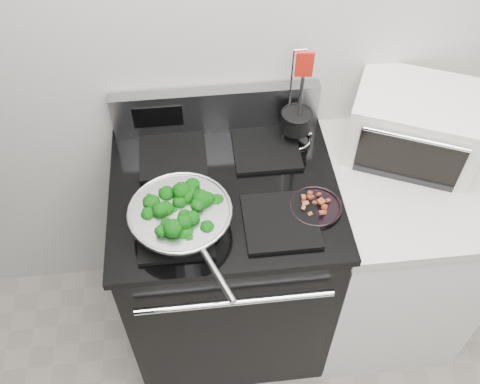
{
  "coord_description": "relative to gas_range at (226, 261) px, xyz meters",
  "views": [
    {
      "loc": [
        -0.38,
        0.2,
        2.34
      ],
      "look_at": [
        -0.25,
        1.36,
        0.98
      ],
      "focal_mm": 40.0,
      "sensor_mm": 36.0,
      "label": 1
    }
  ],
  "objects": [
    {
      "name": "back_wall",
      "position": [
        0.3,
        0.34,
        0.86
      ],
      "size": [
        4.0,
        0.02,
        2.7
      ],
      "primitive_type": "cube",
      "color": "#B5B3AC",
      "rests_on": "ground"
    },
    {
      "name": "gas_range",
      "position": [
        0.0,
        0.0,
        0.0
      ],
      "size": [
        0.79,
        0.69,
        1.13
      ],
      "color": "black",
      "rests_on": "floor"
    },
    {
      "name": "counter",
      "position": [
        0.68,
        -0.0,
        -0.03
      ],
      "size": [
        0.62,
        0.68,
        0.92
      ],
      "color": "white",
      "rests_on": "floor"
    },
    {
      "name": "skillet",
      "position": [
        -0.15,
        -0.16,
        0.51
      ],
      "size": [
        0.33,
        0.5,
        0.07
      ],
      "rotation": [
        0.0,
        0.0,
        0.39
      ],
      "color": "silver",
      "rests_on": "gas_range"
    },
    {
      "name": "broccoli_pile",
      "position": [
        -0.15,
        -0.15,
        0.53
      ],
      "size": [
        0.26,
        0.26,
        0.09
      ],
      "primitive_type": null,
      "color": "black",
      "rests_on": "skillet"
    },
    {
      "name": "bacon_plate",
      "position": [
        0.29,
        -0.13,
        0.48
      ],
      "size": [
        0.18,
        0.18,
        0.04
      ],
      "rotation": [
        0.0,
        0.0,
        -0.13
      ],
      "color": "black",
      "rests_on": "gas_range"
    },
    {
      "name": "utensil_holder",
      "position": [
        0.28,
        0.21,
        0.53
      ],
      "size": [
        0.13,
        0.13,
        0.39
      ],
      "rotation": [
        0.0,
        0.0,
        -0.11
      ],
      "color": "silver",
      "rests_on": "gas_range"
    },
    {
      "name": "toaster_oven",
      "position": [
        0.7,
        0.14,
        0.56
      ],
      "size": [
        0.54,
        0.49,
        0.25
      ],
      "rotation": [
        0.0,
        0.0,
        -0.43
      ],
      "color": "silver",
      "rests_on": "counter"
    }
  ]
}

